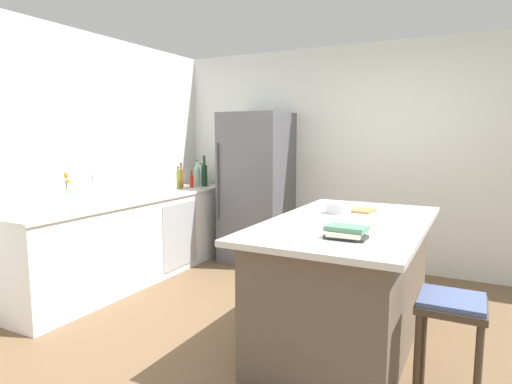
# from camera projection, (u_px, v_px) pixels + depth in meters

# --- Properties ---
(ground_plane) EXTENTS (7.20, 7.20, 0.00)m
(ground_plane) POSITION_uv_depth(u_px,v_px,m) (290.00, 343.00, 3.26)
(ground_plane) COLOR brown
(wall_rear) EXTENTS (6.00, 0.10, 2.60)m
(wall_rear) POSITION_uv_depth(u_px,v_px,m) (366.00, 158.00, 5.07)
(wall_rear) COLOR silver
(wall_rear) RESTS_ON ground_plane
(wall_left) EXTENTS (0.10, 6.00, 2.60)m
(wall_left) POSITION_uv_depth(u_px,v_px,m) (60.00, 162.00, 4.21)
(wall_left) COLOR silver
(wall_left) RESTS_ON ground_plane
(counter_run_left) EXTENTS (0.65, 2.98, 0.90)m
(counter_run_left) POSITION_uv_depth(u_px,v_px,m) (136.00, 238.00, 4.71)
(counter_run_left) COLOR white
(counter_run_left) RESTS_ON ground_plane
(kitchen_island) EXTENTS (1.08, 1.92, 0.93)m
(kitchen_island) POSITION_uv_depth(u_px,v_px,m) (347.00, 281.00, 3.23)
(kitchen_island) COLOR brown
(kitchen_island) RESTS_ON ground_plane
(refrigerator) EXTENTS (0.77, 0.72, 1.83)m
(refrigerator) POSITION_uv_depth(u_px,v_px,m) (257.00, 188.00, 5.34)
(refrigerator) COLOR #56565B
(refrigerator) RESTS_ON ground_plane
(bar_stool) EXTENTS (0.36, 0.36, 0.67)m
(bar_stool) POSITION_uv_depth(u_px,v_px,m) (451.00, 318.00, 2.40)
(bar_stool) COLOR #473828
(bar_stool) RESTS_ON ground_plane
(sink_faucet) EXTENTS (0.15, 0.05, 0.30)m
(sink_faucet) POSITION_uv_depth(u_px,v_px,m) (94.00, 187.00, 4.21)
(sink_faucet) COLOR silver
(sink_faucet) RESTS_ON counter_run_left
(flower_vase) EXTENTS (0.08, 0.08, 0.33)m
(flower_vase) POSITION_uv_depth(u_px,v_px,m) (68.00, 198.00, 3.85)
(flower_vase) COLOR silver
(flower_vase) RESTS_ON counter_run_left
(whiskey_bottle) EXTENTS (0.09, 0.09, 0.28)m
(whiskey_bottle) POSITION_uv_depth(u_px,v_px,m) (203.00, 176.00, 5.86)
(whiskey_bottle) COLOR brown
(whiskey_bottle) RESTS_ON counter_run_left
(soda_bottle) EXTENTS (0.07, 0.07, 0.29)m
(soda_bottle) POSITION_uv_depth(u_px,v_px,m) (201.00, 176.00, 5.77)
(soda_bottle) COLOR silver
(soda_bottle) RESTS_ON counter_run_left
(wine_bottle) EXTENTS (0.08, 0.08, 0.40)m
(wine_bottle) POSITION_uv_depth(u_px,v_px,m) (204.00, 174.00, 5.63)
(wine_bottle) COLOR #19381E
(wine_bottle) RESTS_ON counter_run_left
(gin_bottle) EXTENTS (0.08, 0.08, 0.34)m
(gin_bottle) POSITION_uv_depth(u_px,v_px,m) (197.00, 176.00, 5.57)
(gin_bottle) COLOR #8CB79E
(gin_bottle) RESTS_ON counter_run_left
(hot_sauce_bottle) EXTENTS (0.05, 0.05, 0.21)m
(hot_sauce_bottle) POSITION_uv_depth(u_px,v_px,m) (192.00, 181.00, 5.50)
(hot_sauce_bottle) COLOR red
(hot_sauce_bottle) RESTS_ON counter_run_left
(vinegar_bottle) EXTENTS (0.06, 0.06, 0.32)m
(vinegar_bottle) POSITION_uv_depth(u_px,v_px,m) (181.00, 178.00, 5.45)
(vinegar_bottle) COLOR #994C23
(vinegar_bottle) RESTS_ON counter_run_left
(olive_oil_bottle) EXTENTS (0.05, 0.05, 0.27)m
(olive_oil_bottle) POSITION_uv_depth(u_px,v_px,m) (178.00, 180.00, 5.37)
(olive_oil_bottle) COLOR olive
(olive_oil_bottle) RESTS_ON counter_run_left
(cookbook_stack) EXTENTS (0.24, 0.19, 0.08)m
(cookbook_stack) POSITION_uv_depth(u_px,v_px,m) (346.00, 232.00, 2.61)
(cookbook_stack) COLOR #2D2D33
(cookbook_stack) RESTS_ON kitchen_island
(mixing_bowl) EXTENTS (0.20, 0.20, 0.08)m
(mixing_bowl) POSITION_uv_depth(u_px,v_px,m) (338.00, 208.00, 3.48)
(mixing_bowl) COLOR #B2B5BA
(mixing_bowl) RESTS_ON kitchen_island
(cutting_board) EXTENTS (0.35, 0.24, 0.02)m
(cutting_board) POSITION_uv_depth(u_px,v_px,m) (354.00, 210.00, 3.59)
(cutting_board) COLOR #9E7042
(cutting_board) RESTS_ON kitchen_island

